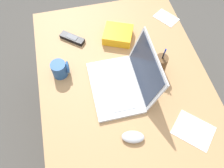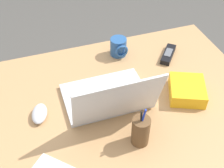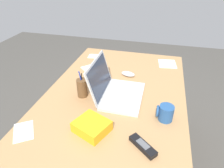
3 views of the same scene
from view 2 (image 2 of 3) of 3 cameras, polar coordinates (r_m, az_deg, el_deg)
desk at (r=1.48m, az=-1.94°, el=-14.44°), size 1.37×0.89×0.73m
laptop at (r=1.17m, az=-0.54°, el=-2.53°), size 0.35×0.31×0.23m
computer_mouse at (r=1.19m, az=-13.86°, el=-5.57°), size 0.08×0.12×0.03m
coffee_mug_white at (r=1.43m, az=1.29°, el=7.15°), size 0.08×0.09×0.09m
cordless_phone at (r=1.46m, az=10.82°, el=5.66°), size 0.13×0.14×0.03m
pen_holder at (r=1.05m, az=5.55°, el=-9.00°), size 0.06×0.06×0.18m
snack_bag at (r=1.27m, az=14.32°, el=-1.12°), size 0.19×0.20×0.06m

